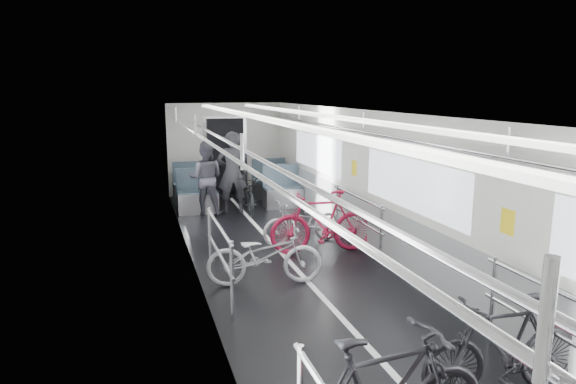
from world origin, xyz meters
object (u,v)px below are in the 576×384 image
bike_left_far (265,255)px  person_standing (232,172)px  bike_aisle (248,193)px  bike_right_mid (303,222)px  person_seated (206,178)px  bike_right_near (504,346)px  bike_right_far (322,222)px

bike_left_far → person_standing: bearing=3.8°
bike_aisle → person_standing: size_ratio=0.89×
bike_aisle → person_standing: person_standing is taller
bike_right_mid → person_seated: (-1.34, 2.78, 0.41)m
person_standing → person_seated: size_ratio=1.13×
person_standing → bike_right_near: bearing=98.4°
bike_left_far → person_standing: person_standing is taller
bike_left_far → bike_right_near: 3.54m
bike_left_far → bike_aisle: 4.51m
bike_aisle → person_standing: (-0.36, 0.00, 0.49)m
bike_right_near → person_standing: bearing=-169.2°
bike_left_far → bike_aisle: size_ratio=1.01×
bike_left_far → person_standing: 4.49m
bike_right_near → bike_aisle: bike_right_near is taller
person_seated → bike_right_mid: bearing=133.1°
person_seated → bike_aisle: bearing=-166.2°
person_standing → bike_right_far: bearing=106.3°
bike_right_near → person_standing: person_standing is taller
bike_right_far → person_seated: size_ratio=1.10×
person_standing → bike_left_far: bearing=86.1°
person_standing → bike_right_mid: bearing=106.6°
bike_right_far → bike_aisle: (-0.55, 3.32, -0.11)m
person_seated → bike_right_far: bearing=131.1°
bike_right_mid → person_standing: person_standing is taller
bike_aisle → bike_right_near: bearing=-81.0°
bike_right_mid → person_seated: 3.12m
bike_left_far → bike_right_near: bearing=-148.4°
bike_right_near → person_standing: 7.79m
bike_right_mid → bike_right_near: bearing=-5.1°
bike_aisle → bike_right_mid: bearing=-77.3°
bike_right_mid → bike_right_far: (0.14, -0.60, 0.14)m
bike_right_mid → bike_right_far: 0.63m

